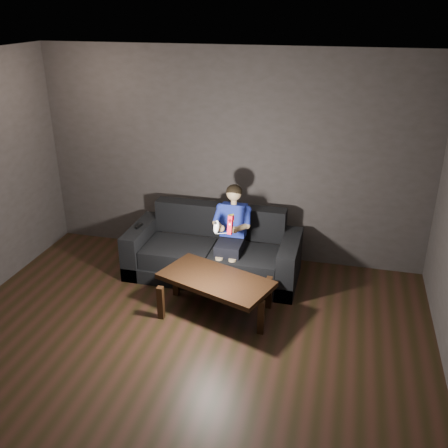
# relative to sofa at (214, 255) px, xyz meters

# --- Properties ---
(floor) EXTENTS (5.00, 5.00, 0.00)m
(floor) POSITION_rel_sofa_xyz_m (0.06, -1.88, -0.27)
(floor) COLOR black
(floor) RESTS_ON ground
(back_wall) EXTENTS (5.00, 0.04, 2.70)m
(back_wall) POSITION_rel_sofa_xyz_m (0.06, 0.62, 1.08)
(back_wall) COLOR #393330
(back_wall) RESTS_ON ground
(ceiling) EXTENTS (5.00, 5.00, 0.02)m
(ceiling) POSITION_rel_sofa_xyz_m (0.06, -1.88, 2.43)
(ceiling) COLOR silver
(ceiling) RESTS_ON back_wall
(sofa) EXTENTS (2.10, 0.91, 0.81)m
(sofa) POSITION_rel_sofa_xyz_m (0.00, 0.00, 0.00)
(sofa) COLOR black
(sofa) RESTS_ON floor
(child) EXTENTS (0.45, 0.55, 1.11)m
(child) POSITION_rel_sofa_xyz_m (0.24, -0.05, 0.43)
(child) COLOR black
(child) RESTS_ON sofa
(wii_remote_red) EXTENTS (0.06, 0.08, 0.21)m
(wii_remote_red) POSITION_rel_sofa_xyz_m (0.32, -0.48, 0.65)
(wii_remote_red) COLOR red
(wii_remote_red) RESTS_ON child
(nunchuk_white) EXTENTS (0.08, 0.11, 0.16)m
(nunchuk_white) POSITION_rel_sofa_xyz_m (0.16, -0.48, 0.61)
(nunchuk_white) COLOR white
(nunchuk_white) RESTS_ON child
(wii_remote_black) EXTENTS (0.05, 0.14, 0.03)m
(wii_remote_black) POSITION_rel_sofa_xyz_m (-0.95, -0.08, 0.32)
(wii_remote_black) COLOR black
(wii_remote_black) RESTS_ON sofa
(coffee_table) EXTENTS (1.34, 0.97, 0.44)m
(coffee_table) POSITION_rel_sofa_xyz_m (0.25, -0.83, 0.11)
(coffee_table) COLOR black
(coffee_table) RESTS_ON floor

